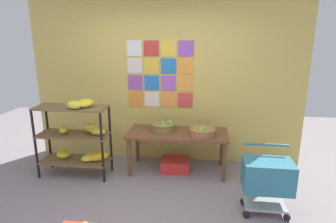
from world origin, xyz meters
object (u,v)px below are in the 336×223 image
at_px(fruit_basket_centre, 202,131).
at_px(fruit_basket_left, 163,126).
at_px(banana_shelf_unit, 80,134).
at_px(produce_crate_under_table, 175,165).
at_px(shopping_cart, 267,178).
at_px(display_table, 178,137).

relative_size(fruit_basket_centre, fruit_basket_left, 0.99).
height_order(banana_shelf_unit, produce_crate_under_table, banana_shelf_unit).
bearing_deg(shopping_cart, produce_crate_under_table, 133.18).
distance_m(display_table, produce_crate_under_table, 0.47).
distance_m(banana_shelf_unit, fruit_basket_centre, 1.81).
relative_size(fruit_basket_left, shopping_cart, 0.49).
bearing_deg(produce_crate_under_table, fruit_basket_centre, -11.04).
distance_m(produce_crate_under_table, shopping_cart, 1.55).
xyz_separation_m(produce_crate_under_table, shopping_cart, (1.16, -0.96, 0.37)).
bearing_deg(fruit_basket_centre, fruit_basket_left, 166.65).
xyz_separation_m(banana_shelf_unit, produce_crate_under_table, (1.39, 0.31, -0.57)).
xyz_separation_m(fruit_basket_left, produce_crate_under_table, (0.20, -0.07, -0.61)).
distance_m(fruit_basket_left, produce_crate_under_table, 0.65).
bearing_deg(fruit_basket_left, shopping_cart, -36.99).
height_order(fruit_basket_left, produce_crate_under_table, fruit_basket_left).
distance_m(display_table, fruit_basket_centre, 0.41).
bearing_deg(fruit_basket_left, produce_crate_under_table, -17.82).
bearing_deg(produce_crate_under_table, display_table, 0.28).
relative_size(banana_shelf_unit, fruit_basket_left, 3.03).
relative_size(display_table, fruit_basket_left, 3.87).
distance_m(banana_shelf_unit, fruit_basket_left, 1.25).
height_order(banana_shelf_unit, fruit_basket_centre, banana_shelf_unit).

